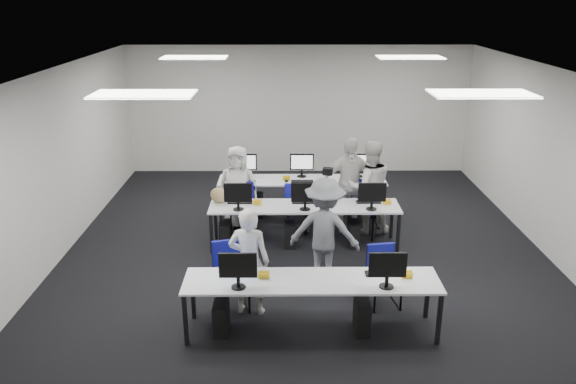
{
  "coord_description": "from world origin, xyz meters",
  "views": [
    {
      "loc": [
        -0.34,
        -8.62,
        4.11
      ],
      "look_at": [
        -0.28,
        0.13,
        1.0
      ],
      "focal_mm": 35.0,
      "sensor_mm": 36.0,
      "label": 1
    }
  ],
  "objects_px": {
    "chair_5": "(246,211)",
    "student_3": "(349,184)",
    "chair_1": "(383,287)",
    "desk_front": "(312,284)",
    "student_0": "(249,261)",
    "chair_0": "(231,288)",
    "chair_4": "(362,218)",
    "student_2": "(238,187)",
    "desk_mid": "(305,208)",
    "chair_6": "(298,213)",
    "chair_2": "(242,219)",
    "chair_3": "(311,216)",
    "student_1": "(369,187)",
    "photographer": "(325,231)",
    "chair_7": "(367,211)"
  },
  "relations": [
    {
      "from": "chair_5",
      "to": "student_3",
      "type": "relative_size",
      "value": 0.47
    },
    {
      "from": "chair_1",
      "to": "chair_5",
      "type": "distance_m",
      "value": 3.57
    },
    {
      "from": "desk_front",
      "to": "student_0",
      "type": "xyz_separation_m",
      "value": [
        -0.81,
        0.46,
        0.08
      ]
    },
    {
      "from": "chair_0",
      "to": "chair_1",
      "type": "xyz_separation_m",
      "value": [
        2.1,
        0.06,
        -0.03
      ]
    },
    {
      "from": "chair_4",
      "to": "student_2",
      "type": "xyz_separation_m",
      "value": [
        -2.24,
        0.39,
        0.46
      ]
    },
    {
      "from": "desk_mid",
      "to": "chair_4",
      "type": "relative_size",
      "value": 3.27
    },
    {
      "from": "chair_4",
      "to": "chair_6",
      "type": "relative_size",
      "value": 1.05
    },
    {
      "from": "chair_0",
      "to": "chair_2",
      "type": "relative_size",
      "value": 1.01
    },
    {
      "from": "chair_4",
      "to": "student_0",
      "type": "height_order",
      "value": "student_0"
    },
    {
      "from": "chair_3",
      "to": "student_1",
      "type": "relative_size",
      "value": 0.49
    },
    {
      "from": "chair_2",
      "to": "chair_3",
      "type": "height_order",
      "value": "chair_2"
    },
    {
      "from": "chair_5",
      "to": "student_3",
      "type": "xyz_separation_m",
      "value": [
        1.88,
        -0.24,
        0.61
      ]
    },
    {
      "from": "chair_6",
      "to": "chair_4",
      "type": "bearing_deg",
      "value": -7.88
    },
    {
      "from": "desk_mid",
      "to": "student_0",
      "type": "xyz_separation_m",
      "value": [
        -0.81,
        -2.14,
        0.08
      ]
    },
    {
      "from": "chair_2",
      "to": "desk_front",
      "type": "bearing_deg",
      "value": -75.93
    },
    {
      "from": "student_2",
      "to": "chair_1",
      "type": "bearing_deg",
      "value": -45.66
    },
    {
      "from": "student_0",
      "to": "student_3",
      "type": "height_order",
      "value": "student_3"
    },
    {
      "from": "desk_front",
      "to": "chair_5",
      "type": "relative_size",
      "value": 3.91
    },
    {
      "from": "desk_front",
      "to": "chair_0",
      "type": "xyz_separation_m",
      "value": [
        -1.07,
        0.6,
        -0.39
      ]
    },
    {
      "from": "chair_0",
      "to": "chair_6",
      "type": "xyz_separation_m",
      "value": [
        0.98,
        2.74,
        0.0
      ]
    },
    {
      "from": "chair_5",
      "to": "student_1",
      "type": "relative_size",
      "value": 0.48
    },
    {
      "from": "chair_5",
      "to": "chair_6",
      "type": "height_order",
      "value": "chair_6"
    },
    {
      "from": "desk_front",
      "to": "student_0",
      "type": "distance_m",
      "value": 0.94
    },
    {
      "from": "desk_mid",
      "to": "chair_2",
      "type": "distance_m",
      "value": 1.26
    },
    {
      "from": "desk_mid",
      "to": "chair_1",
      "type": "xyz_separation_m",
      "value": [
        1.03,
        -1.94,
        -0.42
      ]
    },
    {
      "from": "photographer",
      "to": "chair_0",
      "type": "bearing_deg",
      "value": 42.61
    },
    {
      "from": "chair_4",
      "to": "student_0",
      "type": "distance_m",
      "value": 3.23
    },
    {
      "from": "chair_0",
      "to": "chair_4",
      "type": "distance_m",
      "value": 3.25
    },
    {
      "from": "chair_2",
      "to": "photographer",
      "type": "bearing_deg",
      "value": -57.78
    },
    {
      "from": "chair_2",
      "to": "student_1",
      "type": "relative_size",
      "value": 0.54
    },
    {
      "from": "chair_3",
      "to": "student_0",
      "type": "bearing_deg",
      "value": -128.39
    },
    {
      "from": "chair_7",
      "to": "chair_5",
      "type": "bearing_deg",
      "value": 178.88
    },
    {
      "from": "desk_mid",
      "to": "chair_6",
      "type": "bearing_deg",
      "value": 97.4
    },
    {
      "from": "chair_1",
      "to": "desk_mid",
      "type": "bearing_deg",
      "value": 108.39
    },
    {
      "from": "desk_mid",
      "to": "student_1",
      "type": "distance_m",
      "value": 1.33
    },
    {
      "from": "desk_mid",
      "to": "photographer",
      "type": "xyz_separation_m",
      "value": [
        0.25,
        -1.25,
        0.13
      ]
    },
    {
      "from": "chair_6",
      "to": "chair_1",
      "type": "bearing_deg",
      "value": -61.27
    },
    {
      "from": "chair_6",
      "to": "chair_0",
      "type": "bearing_deg",
      "value": -103.63
    },
    {
      "from": "chair_7",
      "to": "student_3",
      "type": "bearing_deg",
      "value": -154.95
    },
    {
      "from": "chair_3",
      "to": "chair_7",
      "type": "xyz_separation_m",
      "value": [
        1.07,
        0.21,
        0.01
      ]
    },
    {
      "from": "desk_mid",
      "to": "chair_0",
      "type": "height_order",
      "value": "chair_0"
    },
    {
      "from": "desk_front",
      "to": "chair_7",
      "type": "relative_size",
      "value": 3.73
    },
    {
      "from": "chair_3",
      "to": "chair_6",
      "type": "xyz_separation_m",
      "value": [
        -0.24,
        0.07,
        0.03
      ]
    },
    {
      "from": "chair_3",
      "to": "chair_6",
      "type": "bearing_deg",
      "value": 144.41
    },
    {
      "from": "chair_0",
      "to": "photographer",
      "type": "height_order",
      "value": "photographer"
    },
    {
      "from": "chair_1",
      "to": "desk_front",
      "type": "bearing_deg",
      "value": -156.78
    },
    {
      "from": "desk_mid",
      "to": "student_3",
      "type": "distance_m",
      "value": 1.1
    },
    {
      "from": "desk_front",
      "to": "chair_7",
      "type": "distance_m",
      "value": 3.71
    },
    {
      "from": "photographer",
      "to": "student_0",
      "type": "bearing_deg",
      "value": 53.11
    },
    {
      "from": "chair_3",
      "to": "student_3",
      "type": "height_order",
      "value": "student_3"
    }
  ]
}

